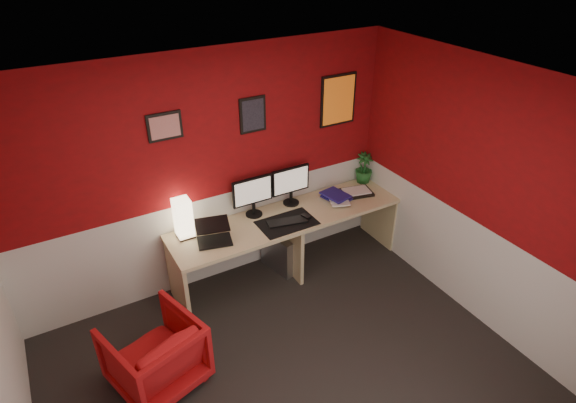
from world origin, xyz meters
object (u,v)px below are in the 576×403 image
object	(u,v)px
zen_tray	(356,192)
armchair	(155,354)
desk	(289,244)
laptop	(214,233)
shoji_lamp	(183,219)
potted_plant	(364,168)
monitor_right	(291,180)
pc_tower	(280,251)
monitor_left	(253,191)

from	to	relation	value
zen_tray	armchair	xyz separation A→B (m)	(-2.64, -0.79, -0.42)
desk	laptop	distance (m)	0.99
shoji_lamp	zen_tray	bearing A→B (deg)	-4.31
armchair	potted_plant	bearing A→B (deg)	-178.04
zen_tray	armchair	world-z (taller)	zen_tray
monitor_right	pc_tower	size ratio (longest dim) A/B	1.29
desk	armchair	xyz separation A→B (m)	(-1.72, -0.76, -0.04)
shoji_lamp	laptop	size ratio (longest dim) A/B	1.21
monitor_left	armchair	size ratio (longest dim) A/B	0.82
monitor_left	zen_tray	world-z (taller)	monitor_left
pc_tower	armchair	world-z (taller)	armchair
zen_tray	armchair	bearing A→B (deg)	-163.29
monitor_left	pc_tower	size ratio (longest dim) A/B	1.29
monitor_left	pc_tower	distance (m)	0.84
shoji_lamp	pc_tower	size ratio (longest dim) A/B	0.89
zen_tray	pc_tower	size ratio (longest dim) A/B	0.78
desk	monitor_left	world-z (taller)	monitor_left
desk	zen_tray	world-z (taller)	zen_tray
zen_tray	laptop	bearing A→B (deg)	-177.19
monitor_right	monitor_left	bearing A→B (deg)	-178.68
monitor_left	armchair	bearing A→B (deg)	-145.62
shoji_lamp	armchair	size ratio (longest dim) A/B	0.57
desk	laptop	size ratio (longest dim) A/B	7.88
monitor_right	potted_plant	xyz separation A→B (m)	(1.01, 0.01, -0.11)
laptop	potted_plant	distance (m)	2.05
zen_tray	armchair	distance (m)	2.79
armchair	desk	bearing A→B (deg)	-173.24
pc_tower	armchair	xyz separation A→B (m)	(-1.67, -0.85, 0.10)
laptop	armchair	world-z (taller)	laptop
shoji_lamp	desk	bearing A→B (deg)	-9.81
monitor_right	potted_plant	distance (m)	1.01
laptop	zen_tray	bearing A→B (deg)	17.04
monitor_left	zen_tray	distance (m)	1.27
pc_tower	monitor_left	bearing A→B (deg)	141.28
laptop	pc_tower	bearing A→B (deg)	24.28
laptop	monitor_left	distance (m)	0.64
monitor_right	potted_plant	world-z (taller)	monitor_right
shoji_lamp	potted_plant	size ratio (longest dim) A/B	1.09
armchair	pc_tower	bearing A→B (deg)	-169.94
laptop	monitor_left	xyz separation A→B (m)	(0.56, 0.26, 0.18)
laptop	potted_plant	size ratio (longest dim) A/B	0.90
monitor_left	monitor_right	bearing A→B (deg)	1.32
monitor_left	monitor_right	size ratio (longest dim) A/B	1.00
monitor_left	zen_tray	bearing A→B (deg)	-8.10
laptop	armchair	xyz separation A→B (m)	(-0.86, -0.71, -0.52)
laptop	monitor_right	size ratio (longest dim) A/B	0.57
desk	zen_tray	xyz separation A→B (m)	(0.92, 0.04, 0.38)
monitor_left	shoji_lamp	bearing A→B (deg)	-178.22
armchair	zen_tray	bearing A→B (deg)	179.75
laptop	zen_tray	distance (m)	1.79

